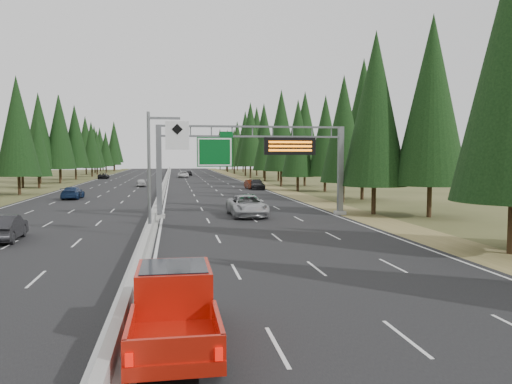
{
  "coord_description": "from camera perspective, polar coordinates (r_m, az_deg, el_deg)",
  "views": [
    {
      "loc": [
        1.51,
        -7.47,
        5.25
      ],
      "look_at": [
        6.09,
        20.0,
        3.26
      ],
      "focal_mm": 35.0,
      "sensor_mm": 36.0,
      "label": 1
    }
  ],
  "objects": [
    {
      "name": "road",
      "position": [
        87.64,
        -10.42,
        0.61
      ],
      "size": [
        32.0,
        260.0,
        0.08
      ],
      "primitive_type": "cube",
      "color": "black",
      "rests_on": "ground"
    },
    {
      "name": "shoulder_right",
      "position": [
        89.13,
        1.1,
        0.73
      ],
      "size": [
        3.6,
        260.0,
        0.06
      ],
      "primitive_type": "cube",
      "color": "olive",
      "rests_on": "ground"
    },
    {
      "name": "shoulder_left",
      "position": [
        89.73,
        -21.86,
        0.46
      ],
      "size": [
        3.6,
        260.0,
        0.06
      ],
      "primitive_type": "cube",
      "color": "#40441F",
      "rests_on": "ground"
    },
    {
      "name": "median_barrier",
      "position": [
        87.62,
        -10.43,
        0.86
      ],
      "size": [
        0.7,
        260.0,
        0.85
      ],
      "color": "gray",
      "rests_on": "road"
    },
    {
      "name": "sign_gantry",
      "position": [
        43.0,
        0.47,
        4.11
      ],
      "size": [
        16.75,
        0.98,
        7.8
      ],
      "color": "slate",
      "rests_on": "road"
    },
    {
      "name": "hov_sign_pole",
      "position": [
        32.46,
        -11.11,
        3.08
      ],
      "size": [
        2.8,
        0.5,
        8.0
      ],
      "color": "slate",
      "rests_on": "road"
    },
    {
      "name": "tree_row_right",
      "position": [
        77.04,
        6.16,
        7.31
      ],
      "size": [
        12.22,
        242.7,
        18.88
      ],
      "color": "black",
      "rests_on": "ground"
    },
    {
      "name": "tree_row_left",
      "position": [
        83.0,
        -25.99,
        6.5
      ],
      "size": [
        11.49,
        241.28,
        18.93
      ],
      "color": "black",
      "rests_on": "ground"
    },
    {
      "name": "silver_minivan",
      "position": [
        43.16,
        -1.01,
        -1.58
      ],
      "size": [
        3.12,
        6.57,
        1.81
      ],
      "primitive_type": "imported",
      "rotation": [
        0.0,
        0.0,
        0.02
      ],
      "color": "#A5A6A9",
      "rests_on": "road"
    },
    {
      "name": "red_pickup",
      "position": [
        14.55,
        -9.34,
        -12.15
      ],
      "size": [
        2.21,
        6.18,
        2.01
      ],
      "color": "black",
      "rests_on": "road"
    },
    {
      "name": "car_ahead_green",
      "position": [
        48.23,
        -0.73,
        -1.12
      ],
      "size": [
        1.96,
        4.7,
        1.59
      ],
      "primitive_type": "imported",
      "rotation": [
        0.0,
        0.0,
        -0.02
      ],
      "color": "#166339",
      "rests_on": "road"
    },
    {
      "name": "car_ahead_dkred",
      "position": [
        79.75,
        -0.52,
        0.88
      ],
      "size": [
        1.95,
        4.45,
        1.42
      ],
      "primitive_type": "imported",
      "rotation": [
        0.0,
        0.0,
        0.1
      ],
      "color": "#571C0C",
      "rests_on": "road"
    },
    {
      "name": "car_ahead_dkgrey",
      "position": [
        78.58,
        0.08,
        0.87
      ],
      "size": [
        2.26,
        5.32,
        1.53
      ],
      "primitive_type": "imported",
      "rotation": [
        0.0,
        0.0,
        -0.02
      ],
      "color": "black",
      "rests_on": "road"
    },
    {
      "name": "car_ahead_white",
      "position": [
        123.13,
        -8.31,
        1.99
      ],
      "size": [
        2.55,
        5.45,
        1.51
      ],
      "primitive_type": "imported",
      "rotation": [
        0.0,
        0.0,
        -0.01
      ],
      "color": "silver",
      "rests_on": "road"
    },
    {
      "name": "car_ahead_far",
      "position": [
        135.76,
        -7.66,
        2.15
      ],
      "size": [
        1.62,
        3.95,
        1.34
      ],
      "primitive_type": "imported",
      "rotation": [
        0.0,
        0.0,
        -0.01
      ],
      "color": "black",
      "rests_on": "road"
    },
    {
      "name": "car_onc_near",
      "position": [
        34.24,
        -26.79,
        -3.66
      ],
      "size": [
        2.03,
        5.04,
        1.63
      ],
      "primitive_type": "imported",
      "rotation": [
        0.0,
        0.0,
        3.2
      ],
      "color": "black",
      "rests_on": "road"
    },
    {
      "name": "car_onc_blue",
      "position": [
        64.74,
        -20.22,
        -0.08
      ],
      "size": [
        2.17,
        5.19,
        1.5
      ],
      "primitive_type": "imported",
      "rotation": [
        0.0,
        0.0,
        3.13
      ],
      "color": "navy",
      "rests_on": "road"
    },
    {
      "name": "car_onc_white",
      "position": [
        87.82,
        -12.99,
        1.05
      ],
      "size": [
        1.83,
        4.06,
        1.35
      ],
      "primitive_type": "imported",
      "rotation": [
        0.0,
        0.0,
        3.2
      ],
      "color": "#B8B8B8",
      "rests_on": "road"
    },
    {
      "name": "car_onc_far",
      "position": [
        121.63,
        -17.02,
        1.79
      ],
      "size": [
        2.23,
        4.8,
        1.33
      ],
      "primitive_type": "imported",
      "rotation": [
        0.0,
        0.0,
        3.15
      ],
      "color": "black",
      "rests_on": "road"
    }
  ]
}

